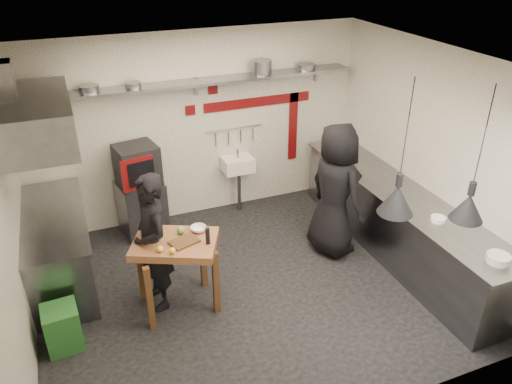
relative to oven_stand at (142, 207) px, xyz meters
name	(u,v)px	position (x,y,z in m)	size (l,w,h in m)	color
floor	(250,287)	(0.98, -1.81, -0.40)	(5.00, 5.00, 0.00)	black
ceiling	(248,64)	(0.98, -1.81, 2.40)	(5.00, 5.00, 0.00)	beige
wall_back	(198,127)	(0.98, 0.29, 1.00)	(5.00, 0.04, 2.80)	silver
wall_front	(346,304)	(0.98, -3.91, 1.00)	(5.00, 0.04, 2.80)	silver
wall_left	(7,233)	(-1.52, -1.81, 1.00)	(0.04, 4.20, 2.80)	silver
wall_right	(430,155)	(3.48, -1.81, 1.00)	(0.04, 4.20, 2.80)	silver
red_band_horiz	(258,102)	(1.93, 0.27, 1.28)	(1.70, 0.02, 0.14)	#5F0A0D
red_band_vert	(293,127)	(2.53, 0.27, 0.80)	(0.14, 0.02, 1.10)	#5F0A0D
red_tile_a	(213,89)	(1.23, 0.27, 1.55)	(0.14, 0.02, 0.14)	#5F0A0D
red_tile_b	(190,110)	(0.88, 0.27, 1.28)	(0.14, 0.02, 0.14)	#5F0A0D
back_shelf	(199,82)	(0.98, 0.11, 1.72)	(4.60, 0.34, 0.04)	slate
shelf_bracket_left	(53,102)	(-0.92, 0.26, 1.62)	(0.04, 0.06, 0.24)	slate
shelf_bracket_mid	(196,86)	(0.98, 0.26, 1.62)	(0.04, 0.06, 0.24)	slate
shelf_bracket_right	(316,73)	(2.88, 0.26, 1.62)	(0.04, 0.06, 0.24)	slate
pan_far_left	(89,89)	(-0.46, 0.11, 1.79)	(0.25, 0.25, 0.09)	slate
pan_mid_left	(133,85)	(0.09, 0.11, 1.78)	(0.21, 0.21, 0.07)	slate
stock_pot	(261,67)	(1.91, 0.11, 1.84)	(0.29, 0.29, 0.20)	slate
pan_right	(306,67)	(2.63, 0.11, 1.78)	(0.28, 0.28, 0.08)	slate
oven_stand	(142,207)	(0.00, 0.00, 0.00)	(0.60, 0.55, 0.80)	slate
combi_oven	(137,165)	(0.00, -0.04, 0.69)	(0.54, 0.50, 0.58)	black
oven_door	(138,174)	(-0.04, -0.31, 0.69)	(0.44, 0.03, 0.46)	#5F0A0D
oven_glass	(142,173)	(0.01, -0.32, 0.69)	(0.36, 0.02, 0.34)	black
hand_sink	(238,164)	(1.53, 0.11, 0.38)	(0.46, 0.34, 0.22)	white
sink_tap	(238,154)	(1.53, 0.11, 0.56)	(0.03, 0.03, 0.14)	slate
sink_drain	(239,191)	(1.53, 0.07, -0.06)	(0.06, 0.06, 0.66)	slate
utensil_rail	(234,128)	(1.53, 0.25, 0.92)	(0.02, 0.02, 0.90)	slate
counter_right	(397,223)	(3.13, -1.81, 0.05)	(0.70, 3.80, 0.90)	slate
counter_right_top	(402,193)	(3.13, -1.81, 0.52)	(0.76, 3.90, 0.03)	slate
plate_stack	(498,258)	(3.10, -3.47, 0.57)	(0.24, 0.24, 0.09)	white
small_bowl_right	(438,219)	(3.08, -2.57, 0.56)	(0.18, 0.18, 0.05)	white
counter_left	(59,249)	(-1.17, -0.76, 0.05)	(0.70, 1.90, 0.90)	slate
counter_left_top	(52,217)	(-1.17, -0.76, 0.52)	(0.76, 2.00, 0.03)	slate
extractor_hood	(35,119)	(-1.12, -0.76, 1.75)	(0.78, 1.60, 0.50)	slate
hood_duct	(1,86)	(-1.37, -0.76, 2.15)	(0.28, 0.28, 0.50)	slate
green_bin	(63,328)	(-1.22, -1.99, -0.15)	(0.36, 0.36, 0.50)	#215C24
prep_table	(178,274)	(0.08, -1.81, 0.06)	(0.92, 0.64, 0.92)	#915D39
cutting_board	(184,242)	(0.17, -1.89, 0.53)	(0.30, 0.21, 0.03)	#52331C
pepper_mill	(208,236)	(0.41, -2.01, 0.62)	(0.05, 0.05, 0.20)	black
lemon_a	(160,249)	(-0.11, -1.97, 0.56)	(0.07, 0.07, 0.07)	yellow
lemon_b	(172,251)	(0.00, -2.05, 0.56)	(0.07, 0.07, 0.07)	yellow
veg_ball	(181,230)	(0.18, -1.70, 0.57)	(0.09, 0.09, 0.09)	#65913E
steel_tray	(151,239)	(-0.16, -1.71, 0.54)	(0.18, 0.12, 0.03)	slate
bowl	(198,229)	(0.39, -1.72, 0.55)	(0.18, 0.18, 0.06)	white
heat_lamp_near	(404,149)	(2.22, -2.82, 1.68)	(0.37, 0.37, 1.44)	black
heat_lamp_far	(480,156)	(2.73, -3.27, 1.71)	(0.33, 0.33, 1.38)	black
chef_left	(152,243)	(-0.14, -1.66, 0.45)	(0.62, 0.41, 1.69)	black
chef_right	(335,191)	(2.34, -1.44, 0.53)	(0.91, 0.59, 1.85)	black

